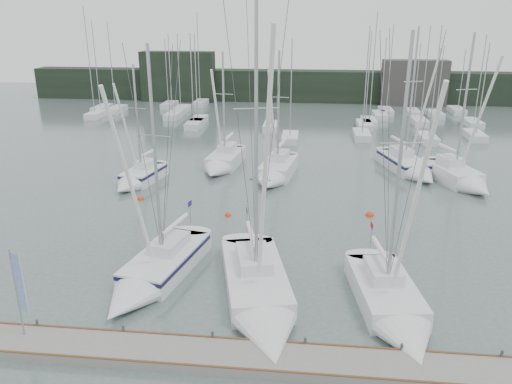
# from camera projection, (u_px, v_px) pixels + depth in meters

# --- Properties ---
(ground) EXTENTS (160.00, 160.00, 0.00)m
(ground) POSITION_uv_depth(u_px,v_px,m) (267.00, 298.00, 25.32)
(ground) COLOR #4E5E5D
(ground) RESTS_ON ground
(dock) EXTENTS (24.00, 2.00, 0.40)m
(dock) POSITION_uv_depth(u_px,v_px,m) (256.00, 358.00, 20.57)
(dock) COLOR slate
(dock) RESTS_ON ground
(far_treeline) EXTENTS (90.00, 4.00, 5.00)m
(far_treeline) POSITION_uv_depth(u_px,v_px,m) (300.00, 86.00, 82.56)
(far_treeline) COLOR black
(far_treeline) RESTS_ON ground
(far_building_left) EXTENTS (12.00, 3.00, 8.00)m
(far_building_left) POSITION_uv_depth(u_px,v_px,m) (178.00, 77.00, 82.22)
(far_building_left) COLOR black
(far_building_left) RESTS_ON ground
(far_building_right) EXTENTS (10.00, 3.00, 7.00)m
(far_building_right) POSITION_uv_depth(u_px,v_px,m) (414.00, 83.00, 78.52)
(far_building_right) COLOR #3C3A37
(far_building_right) RESTS_ON ground
(mast_forest) EXTENTS (54.16, 26.72, 14.83)m
(mast_forest) POSITION_uv_depth(u_px,v_px,m) (297.00, 118.00, 67.50)
(mast_forest) COLOR white
(mast_forest) RESTS_ON ground
(sailboat_near_left) EXTENTS (4.45, 9.49, 13.24)m
(sailboat_near_left) POSITION_uv_depth(u_px,v_px,m) (151.00, 275.00, 26.43)
(sailboat_near_left) COLOR white
(sailboat_near_left) RESTS_ON ground
(sailboat_near_center) EXTENTS (5.35, 10.97, 16.27)m
(sailboat_near_center) POSITION_uv_depth(u_px,v_px,m) (261.00, 302.00, 24.01)
(sailboat_near_center) COLOR white
(sailboat_near_center) RESTS_ON ground
(sailboat_near_right) EXTENTS (3.90, 8.96, 13.96)m
(sailboat_near_right) POSITION_uv_depth(u_px,v_px,m) (395.00, 311.00, 23.28)
(sailboat_near_right) COLOR white
(sailboat_near_right) RESTS_ON ground
(sailboat_mid_a) EXTENTS (3.48, 6.76, 10.63)m
(sailboat_mid_a) POSITION_uv_depth(u_px,v_px,m) (137.00, 179.00, 42.03)
(sailboat_mid_a) COLOR white
(sailboat_mid_a) RESTS_ON ground
(sailboat_mid_b) EXTENTS (3.38, 8.12, 11.34)m
(sailboat_mid_b) POSITION_uv_depth(u_px,v_px,m) (222.00, 163.00, 46.32)
(sailboat_mid_b) COLOR white
(sailboat_mid_b) RESTS_ON ground
(sailboat_mid_c) EXTENTS (3.75, 8.42, 11.63)m
(sailboat_mid_c) POSITION_uv_depth(u_px,v_px,m) (275.00, 173.00, 43.35)
(sailboat_mid_c) COLOR white
(sailboat_mid_c) RESTS_ON ground
(sailboat_mid_d) EXTENTS (4.97, 9.09, 13.55)m
(sailboat_mid_d) POSITION_uv_depth(u_px,v_px,m) (410.00, 167.00, 44.96)
(sailboat_mid_d) COLOR white
(sailboat_mid_d) RESTS_ON ground
(sailboat_mid_e) EXTENTS (4.95, 8.28, 13.16)m
(sailboat_mid_e) POSITION_uv_depth(u_px,v_px,m) (462.00, 179.00, 41.70)
(sailboat_mid_e) COLOR white
(sailboat_mid_e) RESTS_ON ground
(buoy_a) EXTENTS (0.47, 0.47, 0.47)m
(buoy_a) POSITION_uv_depth(u_px,v_px,m) (228.00, 216.00, 35.74)
(buoy_a) COLOR red
(buoy_a) RESTS_ON ground
(buoy_b) EXTENTS (0.60, 0.60, 0.60)m
(buoy_b) POSITION_uv_depth(u_px,v_px,m) (370.00, 215.00, 35.77)
(buoy_b) COLOR red
(buoy_b) RESTS_ON ground
(buoy_c) EXTENTS (0.55, 0.55, 0.55)m
(buoy_c) POSITION_uv_depth(u_px,v_px,m) (141.00, 199.00, 38.91)
(buoy_c) COLOR red
(buoy_c) RESTS_ON ground
(dock_banner) EXTENTS (0.59, 0.29, 4.13)m
(dock_banner) POSITION_uv_depth(u_px,v_px,m) (19.00, 286.00, 20.88)
(dock_banner) COLOR #A0A2A7
(dock_banner) RESTS_ON dock
(seagull) EXTENTS (0.93, 0.42, 0.18)m
(seagull) POSITION_uv_depth(u_px,v_px,m) (260.00, 179.00, 23.82)
(seagull) COLOR white
(seagull) RESTS_ON ground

